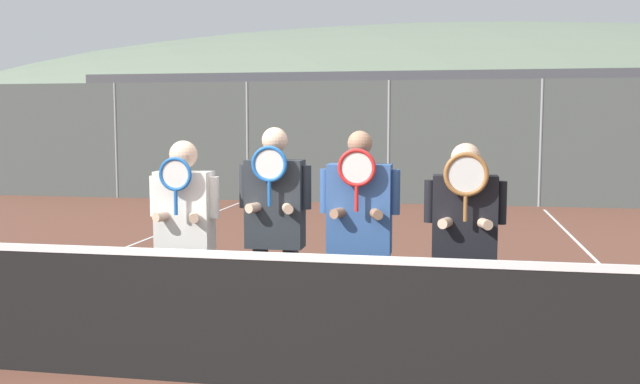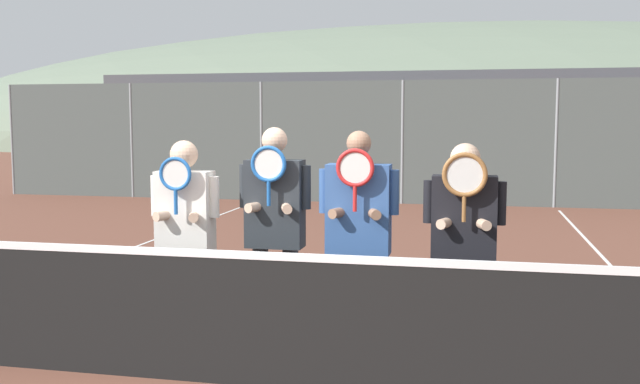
# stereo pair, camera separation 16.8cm
# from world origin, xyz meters

# --- Properties ---
(hill_distant) EXTENTS (94.33, 52.41, 18.34)m
(hill_distant) POSITION_xyz_m (0.00, 54.65, 0.00)
(hill_distant) COLOR slate
(hill_distant) RESTS_ON ground_plane
(clubhouse_building) EXTENTS (21.44, 5.50, 3.36)m
(clubhouse_building) POSITION_xyz_m (0.61, 19.15, 1.70)
(clubhouse_building) COLOR beige
(clubhouse_building) RESTS_ON ground_plane
(fence_back) EXTENTS (20.25, 0.06, 2.83)m
(fence_back) POSITION_xyz_m (0.00, 11.57, 1.41)
(fence_back) COLOR gray
(fence_back) RESTS_ON ground_plane
(tennis_net) EXTENTS (9.20, 0.09, 1.10)m
(tennis_net) POSITION_xyz_m (0.00, 0.00, 0.51)
(tennis_net) COLOR gray
(tennis_net) RESTS_ON ground_plane
(court_line_left_sideline) EXTENTS (0.05, 16.00, 0.01)m
(court_line_left_sideline) POSITION_xyz_m (-3.41, 3.00, 0.00)
(court_line_left_sideline) COLOR white
(court_line_left_sideline) RESTS_ON ground_plane
(player_leftmost) EXTENTS (0.58, 0.34, 1.77)m
(player_leftmost) POSITION_xyz_m (-0.68, 0.57, 1.06)
(player_leftmost) COLOR white
(player_leftmost) RESTS_ON ground_plane
(player_center_left) EXTENTS (0.60, 0.34, 1.87)m
(player_center_left) POSITION_xyz_m (0.03, 0.71, 1.11)
(player_center_left) COLOR #56565B
(player_center_left) RESTS_ON ground_plane
(player_center_right) EXTENTS (0.63, 0.34, 1.85)m
(player_center_right) POSITION_xyz_m (0.73, 0.64, 1.09)
(player_center_right) COLOR white
(player_center_right) RESTS_ON ground_plane
(player_rightmost) EXTENTS (0.62, 0.34, 1.76)m
(player_rightmost) POSITION_xyz_m (1.54, 0.67, 1.06)
(player_rightmost) COLOR #56565B
(player_rightmost) RESTS_ON ground_plane
(car_far_left) EXTENTS (4.65, 2.04, 1.78)m
(car_far_left) POSITION_xyz_m (-5.21, 14.98, 0.91)
(car_far_left) COLOR black
(car_far_left) RESTS_ON ground_plane
(car_left_of_center) EXTENTS (4.69, 1.94, 1.75)m
(car_left_of_center) POSITION_xyz_m (0.13, 14.48, 0.90)
(car_left_of_center) COLOR silver
(car_left_of_center) RESTS_ON ground_plane
(car_center) EXTENTS (4.43, 2.10, 1.80)m
(car_center) POSITION_xyz_m (5.35, 14.81, 0.92)
(car_center) COLOR maroon
(car_center) RESTS_ON ground_plane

